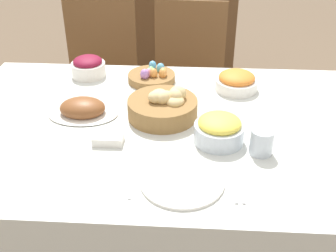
{
  "coord_description": "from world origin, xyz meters",
  "views": [
    {
      "loc": [
        0.06,
        -1.39,
        1.61
      ],
      "look_at": [
        -0.02,
        -0.08,
        0.8
      ],
      "focal_mm": 45.0,
      "sensor_mm": 36.0,
      "label": 1
    }
  ],
  "objects_px": {
    "egg_basket": "(152,76)",
    "beet_salad_bowl": "(88,67)",
    "bread_basket": "(164,106)",
    "dinner_plate": "(182,181)",
    "butter_dish": "(108,139)",
    "sideboard": "(160,34)",
    "chair_far_center": "(188,82)",
    "knife": "(233,183)",
    "pineapple_bowl": "(219,129)",
    "drinking_cup": "(262,142)",
    "fork": "(132,180)",
    "carrot_bowl": "(236,81)",
    "ham_platter": "(83,109)",
    "spoon": "(242,184)",
    "chair_far_left": "(101,80)"
  },
  "relations": [
    {
      "from": "chair_far_center",
      "to": "butter_dish",
      "type": "relative_size",
      "value": 9.1
    },
    {
      "from": "chair_far_center",
      "to": "spoon",
      "type": "relative_size",
      "value": 5.26
    },
    {
      "from": "egg_basket",
      "to": "beet_salad_bowl",
      "type": "bearing_deg",
      "value": 172.35
    },
    {
      "from": "sideboard",
      "to": "fork",
      "type": "distance_m",
      "value": 2.26
    },
    {
      "from": "knife",
      "to": "fork",
      "type": "bearing_deg",
      "value": 177.47
    },
    {
      "from": "pineapple_bowl",
      "to": "knife",
      "type": "xyz_separation_m",
      "value": [
        0.04,
        -0.24,
        -0.05
      ]
    },
    {
      "from": "sideboard",
      "to": "fork",
      "type": "bearing_deg",
      "value": -87.67
    },
    {
      "from": "beet_salad_bowl",
      "to": "pineapple_bowl",
      "type": "distance_m",
      "value": 0.8
    },
    {
      "from": "chair_far_left",
      "to": "knife",
      "type": "relative_size",
      "value": 5.26
    },
    {
      "from": "knife",
      "to": "drinking_cup",
      "type": "height_order",
      "value": "drinking_cup"
    },
    {
      "from": "carrot_bowl",
      "to": "drinking_cup",
      "type": "bearing_deg",
      "value": -84.41
    },
    {
      "from": "dinner_plate",
      "to": "drinking_cup",
      "type": "xyz_separation_m",
      "value": [
        0.27,
        0.18,
        0.04
      ]
    },
    {
      "from": "egg_basket",
      "to": "beet_salad_bowl",
      "type": "height_order",
      "value": "beet_salad_bowl"
    },
    {
      "from": "egg_basket",
      "to": "ham_platter",
      "type": "height_order",
      "value": "egg_basket"
    },
    {
      "from": "egg_basket",
      "to": "fork",
      "type": "relative_size",
      "value": 1.17
    },
    {
      "from": "egg_basket",
      "to": "knife",
      "type": "relative_size",
      "value": 1.17
    },
    {
      "from": "ham_platter",
      "to": "beet_salad_bowl",
      "type": "bearing_deg",
      "value": 99.06
    },
    {
      "from": "sideboard",
      "to": "carrot_bowl",
      "type": "bearing_deg",
      "value": -73.32
    },
    {
      "from": "knife",
      "to": "butter_dish",
      "type": "height_order",
      "value": "butter_dish"
    },
    {
      "from": "pineapple_bowl",
      "to": "knife",
      "type": "height_order",
      "value": "pineapple_bowl"
    },
    {
      "from": "chair_far_left",
      "to": "fork",
      "type": "relative_size",
      "value": 5.26
    },
    {
      "from": "beet_salad_bowl",
      "to": "knife",
      "type": "distance_m",
      "value": 1.0
    },
    {
      "from": "egg_basket",
      "to": "spoon",
      "type": "height_order",
      "value": "egg_basket"
    },
    {
      "from": "chair_far_center",
      "to": "knife",
      "type": "height_order",
      "value": "chair_far_center"
    },
    {
      "from": "pineapple_bowl",
      "to": "dinner_plate",
      "type": "xyz_separation_m",
      "value": [
        -0.12,
        -0.24,
        -0.05
      ]
    },
    {
      "from": "drinking_cup",
      "to": "egg_basket",
      "type": "bearing_deg",
      "value": 127.87
    },
    {
      "from": "chair_far_center",
      "to": "pineapple_bowl",
      "type": "relative_size",
      "value": 5.39
    },
    {
      "from": "bread_basket",
      "to": "carrot_bowl",
      "type": "bearing_deg",
      "value": 40.5
    },
    {
      "from": "chair_far_center",
      "to": "carrot_bowl",
      "type": "relative_size",
      "value": 5.19
    },
    {
      "from": "fork",
      "to": "knife",
      "type": "xyz_separation_m",
      "value": [
        0.32,
        0.0,
        0.0
      ]
    },
    {
      "from": "butter_dish",
      "to": "bread_basket",
      "type": "bearing_deg",
      "value": 47.14
    },
    {
      "from": "beet_salad_bowl",
      "to": "butter_dish",
      "type": "xyz_separation_m",
      "value": [
        0.2,
        -0.57,
        -0.03
      ]
    },
    {
      "from": "pineapple_bowl",
      "to": "butter_dish",
      "type": "distance_m",
      "value": 0.4
    },
    {
      "from": "chair_far_center",
      "to": "knife",
      "type": "xyz_separation_m",
      "value": [
        0.16,
        -1.23,
        0.25
      ]
    },
    {
      "from": "chair_far_center",
      "to": "carrot_bowl",
      "type": "xyz_separation_m",
      "value": [
        0.22,
        -0.57,
        0.28
      ]
    },
    {
      "from": "pineapple_bowl",
      "to": "spoon",
      "type": "height_order",
      "value": "pineapple_bowl"
    },
    {
      "from": "butter_dish",
      "to": "sideboard",
      "type": "bearing_deg",
      "value": 89.37
    },
    {
      "from": "sideboard",
      "to": "dinner_plate",
      "type": "relative_size",
      "value": 4.37
    },
    {
      "from": "pineapple_bowl",
      "to": "butter_dish",
      "type": "xyz_separation_m",
      "value": [
        -0.4,
        -0.04,
        -0.03
      ]
    },
    {
      "from": "chair_far_left",
      "to": "pineapple_bowl",
      "type": "bearing_deg",
      "value": -58.5
    },
    {
      "from": "beet_salad_bowl",
      "to": "dinner_plate",
      "type": "relative_size",
      "value": 0.6
    },
    {
      "from": "dinner_plate",
      "to": "sideboard",
      "type": "bearing_deg",
      "value": 96.39
    },
    {
      "from": "bread_basket",
      "to": "beet_salad_bowl",
      "type": "height_order",
      "value": "bread_basket"
    },
    {
      "from": "bread_basket",
      "to": "dinner_plate",
      "type": "xyz_separation_m",
      "value": [
        0.09,
        -0.41,
        -0.04
      ]
    },
    {
      "from": "butter_dish",
      "to": "pineapple_bowl",
      "type": "bearing_deg",
      "value": 5.13
    },
    {
      "from": "chair_far_center",
      "to": "egg_basket",
      "type": "bearing_deg",
      "value": -104.36
    },
    {
      "from": "knife",
      "to": "spoon",
      "type": "xyz_separation_m",
      "value": [
        0.03,
        0.0,
        0.0
      ]
    },
    {
      "from": "drinking_cup",
      "to": "pineapple_bowl",
      "type": "bearing_deg",
      "value": 155.68
    },
    {
      "from": "carrot_bowl",
      "to": "beet_salad_bowl",
      "type": "distance_m",
      "value": 0.7
    },
    {
      "from": "chair_far_left",
      "to": "bread_basket",
      "type": "relative_size",
      "value": 3.55
    }
  ]
}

